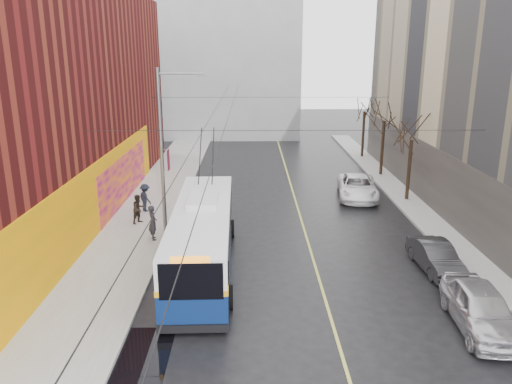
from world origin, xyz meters
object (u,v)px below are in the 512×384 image
tree_mid (385,111)px  pedestrian_c (145,198)px  following_car (211,190)px  tree_far (365,103)px  trolleybus (203,236)px  parked_car_b (436,257)px  streetlight_pole (164,148)px  tree_near (413,128)px  parked_car_c (357,187)px  pedestrian_a (153,223)px  pedestrian_b (139,209)px  parked_car_a (481,308)px

tree_mid → pedestrian_c: tree_mid is taller
following_car → tree_far: bearing=49.2°
trolleybus → parked_car_b: bearing=-3.5°
streetlight_pole → tree_far: streetlight_pole is taller
tree_mid → pedestrian_c: 19.98m
tree_far → pedestrian_c: tree_far is taller
tree_near → tree_mid: (0.00, 7.00, 0.28)m
streetlight_pole → pedestrian_c: (-1.97, 3.57, -3.82)m
trolleybus → parked_car_b: (10.78, -0.39, -0.92)m
streetlight_pole → pedestrian_c: 5.59m
streetlight_pole → trolleybus: size_ratio=0.74×
tree_far → parked_car_c: tree_far is taller
following_car → pedestrian_a: bearing=-105.5°
streetlight_pole → pedestrian_a: streetlight_pole is taller
streetlight_pole → parked_car_c: streetlight_pole is taller
tree_near → following_car: tree_near is taller
trolleybus → parked_car_c: bearing=48.4°
trolleybus → pedestrian_c: trolleybus is taller
pedestrian_b → pedestrian_c: bearing=38.0°
parked_car_a → parked_car_b: parked_car_a is taller
tree_near → parked_car_a: bearing=-97.7°
tree_near → pedestrian_a: tree_near is taller
tree_mid → pedestrian_c: size_ratio=3.82×
parked_car_c → pedestrian_c: pedestrian_c is taller
trolleybus → parked_car_c: (9.58, 11.36, -0.82)m
pedestrian_c → parked_car_a: bearing=-172.2°
tree_far → parked_car_a: (-2.16, -29.95, -4.33)m
pedestrian_b → pedestrian_c: pedestrian_c is taller
trolleybus → parked_car_c: trolleybus is taller
pedestrian_b → trolleybus: bearing=-107.8°
streetlight_pole → tree_mid: size_ratio=1.35×
parked_car_b → pedestrian_b: 16.31m
pedestrian_b → streetlight_pole: bearing=-89.2°
tree_mid → parked_car_c: bearing=-117.4°
tree_far → following_car: bearing=-133.8°
parked_car_c → pedestrian_c: size_ratio=3.15×
tree_mid → following_car: size_ratio=1.50×
tree_far → parked_car_a: tree_far is taller
parked_car_a → pedestrian_b: (-14.88, 11.31, 0.19)m
tree_near → pedestrian_a: (-15.72, -7.26, -3.89)m
tree_mid → tree_far: bearing=90.0°
tree_mid → streetlight_pole: bearing=-139.3°
parked_car_a → pedestrian_a: bearing=151.4°
tree_far → parked_car_c: size_ratio=1.19×
parked_car_a → trolleybus: bearing=157.0°
tree_mid → pedestrian_b: (-17.04, -11.64, -4.25)m
parked_car_c → pedestrian_c: bearing=-159.6°
pedestrian_a → pedestrian_b: 2.94m
tree_near → parked_car_b: bearing=-100.4°
following_car → pedestrian_b: size_ratio=2.62×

